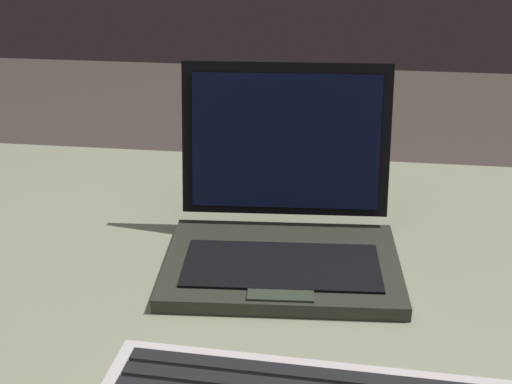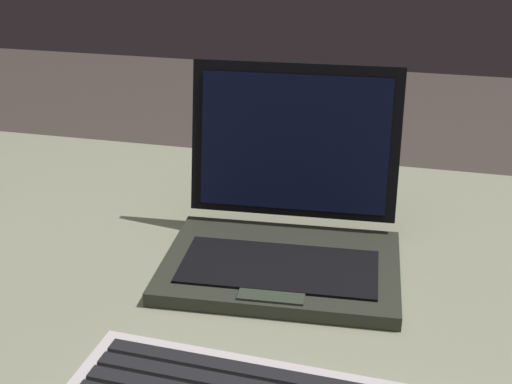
% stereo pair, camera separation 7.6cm
% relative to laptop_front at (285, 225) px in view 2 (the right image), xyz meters
% --- Properties ---
extents(desk, '(1.59, 0.76, 0.75)m').
position_rel_laptop_front_xyz_m(desk, '(-0.04, -0.05, -0.13)').
color(desk, gray).
rests_on(desk, ground).
extents(laptop_front, '(0.28, 0.25, 0.21)m').
position_rel_laptop_front_xyz_m(laptop_front, '(0.00, 0.00, 0.00)').
color(laptop_front, '#303329').
rests_on(laptop_front, desk).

